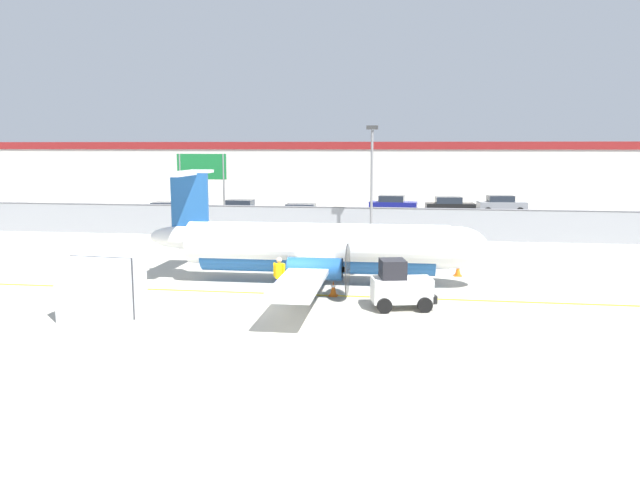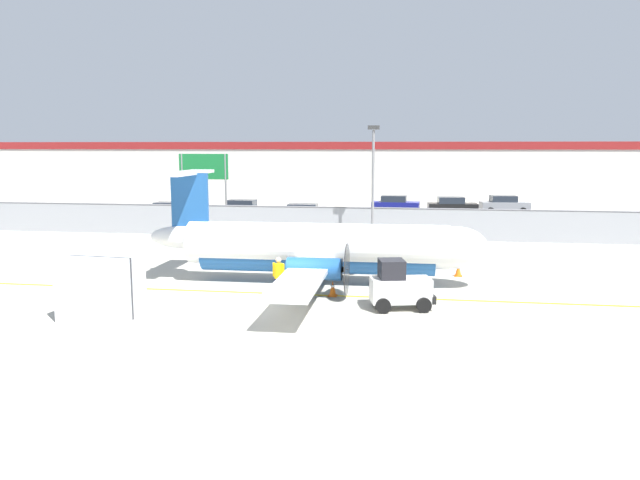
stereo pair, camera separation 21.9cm
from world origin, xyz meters
TOP-DOWN VIEW (x-y plane):
  - ground_plane at (0.00, 2.00)m, footprint 140.00×140.00m
  - perimeter_fence at (0.00, 18.00)m, footprint 98.00×0.10m
  - parking_lot_strip at (0.00, 29.50)m, footprint 98.00×17.00m
  - background_building at (0.00, 47.99)m, footprint 91.00×8.10m
  - commuter_airplane at (1.14, 4.18)m, footprint 15.05×16.02m
  - baggage_tug at (4.60, 0.30)m, footprint 2.52×1.80m
  - ground_crew_worker at (-0.17, 1.10)m, footprint 0.54×0.44m
  - cargo_container at (-5.79, -2.48)m, footprint 2.58×2.22m
  - traffic_cone_near_left at (7.19, 6.69)m, footprint 0.36×0.36m
  - traffic_cone_near_right at (1.89, 1.92)m, footprint 0.36×0.36m
  - parked_car_0 at (-14.08, 23.88)m, footprint 4.28×2.16m
  - parked_car_1 at (-8.84, 26.83)m, footprint 4.23×2.06m
  - parked_car_2 at (-3.23, 23.95)m, footprint 4.25×2.10m
  - parked_car_3 at (3.36, 33.19)m, footprint 4.32×2.25m
  - parked_car_4 at (8.29, 32.41)m, footprint 4.32×2.27m
  - parked_car_5 at (12.97, 34.65)m, footprint 4.35×2.33m
  - apron_light_pole at (2.54, 15.63)m, footprint 0.70×0.30m
  - highway_sign at (-9.79, 20.13)m, footprint 3.60×0.14m

SIDE VIEW (x-z plane):
  - ground_plane at x=0.00m, z-range 0.00..0.01m
  - parking_lot_strip at x=0.00m, z-range 0.00..0.12m
  - traffic_cone_near_left at x=7.19m, z-range -0.01..0.63m
  - traffic_cone_near_right at x=1.89m, z-range -0.01..0.63m
  - baggage_tug at x=4.60m, z-range -0.08..1.80m
  - parked_car_0 at x=-14.08m, z-range 0.10..1.68m
  - parked_car_1 at x=-8.84m, z-range 0.10..1.68m
  - parked_car_2 at x=-3.23m, z-range 0.10..1.68m
  - parked_car_3 at x=3.36m, z-range 0.10..1.68m
  - parked_car_4 at x=8.29m, z-range 0.10..1.68m
  - parked_car_5 at x=12.97m, z-range 0.10..1.68m
  - ground_crew_worker at x=-0.17m, z-range 0.10..1.80m
  - cargo_container at x=-5.79m, z-range 0.00..2.20m
  - perimeter_fence at x=0.00m, z-range 0.07..2.17m
  - commuter_airplane at x=1.14m, z-range -0.86..4.06m
  - background_building at x=0.00m, z-range 0.01..6.51m
  - highway_sign at x=-9.79m, z-range 1.39..6.89m
  - apron_light_pole at x=2.54m, z-range 0.67..7.94m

